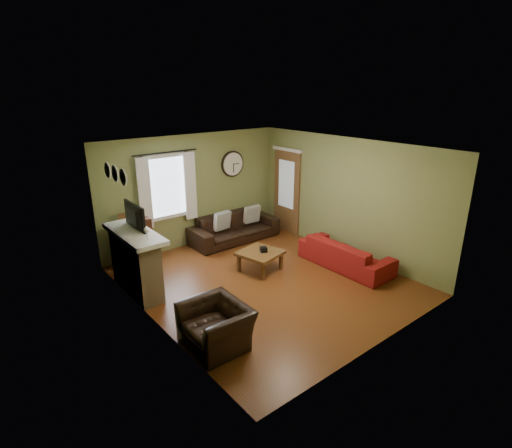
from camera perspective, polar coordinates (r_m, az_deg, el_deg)
floor at (r=7.90m, az=1.26°, el=-8.11°), size 4.60×5.20×0.00m
ceiling at (r=7.09m, az=1.42°, el=10.89°), size 4.60×5.20×0.00m
wall_left at (r=6.26m, az=-15.05°, el=-3.33°), size 0.00×5.20×2.60m
wall_right at (r=8.99m, az=12.67°, el=3.75°), size 0.00×5.20×2.60m
wall_back at (r=9.45m, az=-8.89°, el=4.75°), size 4.60×0.00×2.60m
wall_front at (r=5.79m, az=18.19°, el=-5.53°), size 4.60×0.00×2.60m
fireplace at (r=7.60m, az=-16.79°, el=-5.54°), size 0.40×1.40×1.10m
firebox at (r=7.77m, az=-15.32°, el=-6.88°), size 0.04×0.60×0.55m
mantel at (r=7.39m, az=-17.01°, el=-1.32°), size 0.58×1.60×0.08m
tv at (r=7.46m, az=-17.47°, el=0.57°), size 0.08×0.60×0.35m
tv_screen at (r=7.47m, az=-16.95°, el=1.10°), size 0.02×0.62×0.36m
medallion_left at (r=6.70m, az=-18.44°, el=6.37°), size 0.28×0.28×0.03m
medallion_mid at (r=7.02m, az=-19.48°, el=6.82°), size 0.28×0.28×0.03m
medallion_right at (r=7.35m, az=-20.43°, el=7.22°), size 0.28×0.28×0.03m
window_pane at (r=9.07m, az=-12.72°, el=5.20°), size 1.00×0.02×1.30m
curtain_rod at (r=8.83m, az=-12.79°, el=9.93°), size 0.03×0.03×1.50m
curtain_left at (r=8.77m, az=-15.61°, el=4.15°), size 0.28×0.04×1.55m
curtain_right at (r=9.24m, az=-9.36°, el=5.35°), size 0.28×0.04×1.55m
wall_clock at (r=9.88m, az=-3.32°, el=8.55°), size 0.64×0.06×0.64m
door at (r=10.24m, az=4.41°, el=4.61°), size 0.05×0.90×2.10m
bookshelf at (r=8.86m, az=-17.30°, el=-2.47°), size 0.82×0.35×0.97m
book at (r=8.88m, az=-18.02°, el=0.79°), size 0.24×0.28×0.02m
sofa_brown at (r=9.79m, az=-3.09°, el=-0.49°), size 2.24×0.87×0.65m
pillow_left at (r=9.60m, az=-4.85°, el=0.48°), size 0.45×0.17×0.43m
pillow_right at (r=10.05m, az=-0.59°, el=1.42°), size 0.43×0.15×0.42m
sofa_red at (r=8.57m, az=12.66°, el=-4.16°), size 0.79×2.01×0.59m
armchair at (r=6.03m, az=-5.72°, el=-14.25°), size 0.86×0.98×0.63m
coffee_table at (r=8.24m, az=0.58°, el=-5.29°), size 0.92×0.92×0.41m
tissue_box at (r=8.16m, az=1.09°, el=-4.07°), size 0.17×0.17×0.10m
wine_glass_a at (r=6.88m, az=-15.24°, el=-1.50°), size 0.07×0.07×0.19m
wine_glass_b at (r=6.91m, az=-15.36°, el=-1.34°), size 0.07×0.07×0.21m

